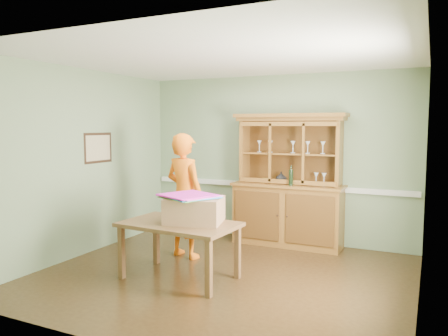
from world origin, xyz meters
The scene contains 14 objects.
floor centered at (0.00, 0.00, 0.00)m, with size 4.50×4.50×0.00m, color #422C15.
ceiling centered at (0.00, 0.00, 2.70)m, with size 4.50×4.50×0.00m, color white.
wall_back centered at (0.00, 2.00, 1.35)m, with size 4.50×4.50×0.00m, color gray.
wall_left centered at (-2.25, 0.00, 1.35)m, with size 4.00×4.00×0.00m, color gray.
wall_right centered at (2.25, 0.00, 1.35)m, with size 4.00×4.00×0.00m, color gray.
wall_front centered at (0.00, -2.00, 1.35)m, with size 4.50×4.50×0.00m, color gray.
chair_rail centered at (0.00, 1.98, 0.90)m, with size 4.41×0.05×0.08m, color silver.
framed_map centered at (-2.23, 0.30, 1.55)m, with size 0.03×0.60×0.46m.
window_panel centered at (2.23, -0.30, 1.50)m, with size 0.03×0.96×1.36m.
china_hutch centered at (0.30, 1.77, 0.73)m, with size 1.76×0.58×2.07m.
dining_table centered at (-0.44, -0.32, 0.62)m, with size 1.45×0.92×0.70m.
cardboard_box centered at (-0.27, -0.23, 0.86)m, with size 0.66×0.53×0.31m, color #A37554.
kite_stack centered at (-0.32, -0.27, 1.03)m, with size 0.74×0.74×0.04m.
person centered at (-0.85, 0.50, 0.89)m, with size 0.65×0.43×1.78m, color orange.
Camera 1 is at (2.32, -4.82, 1.88)m, focal length 35.00 mm.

